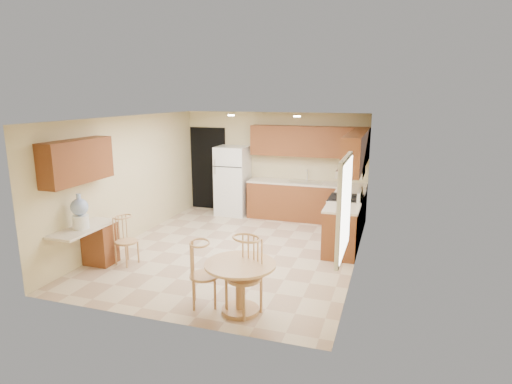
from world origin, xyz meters
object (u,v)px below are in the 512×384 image
(stove, at_px, (345,219))
(chair_desk, at_px, (123,237))
(water_crock, at_px, (80,213))
(chair_table_a, at_px, (201,270))
(refrigerator, at_px, (233,181))
(dining_table, at_px, (240,280))
(chair_table_b, at_px, (241,271))

(stove, bearing_deg, chair_desk, -144.69)
(water_crock, bearing_deg, chair_table_a, -12.05)
(refrigerator, distance_m, stove, 3.15)
(stove, xyz_separation_m, dining_table, (-0.99, -3.38, -0.01))
(stove, distance_m, dining_table, 3.52)
(refrigerator, distance_m, chair_table_b, 5.09)
(stove, height_order, dining_table, stove)
(chair_table_a, relative_size, chair_desk, 1.09)
(refrigerator, bearing_deg, dining_table, -67.77)
(refrigerator, height_order, chair_desk, refrigerator)
(chair_desk, xyz_separation_m, water_crock, (-0.45, -0.46, 0.51))
(chair_table_a, xyz_separation_m, water_crock, (-2.38, 0.51, 0.47))
(stove, xyz_separation_m, water_crock, (-3.92, -2.93, 0.56))
(refrigerator, relative_size, stove, 1.55)
(dining_table, relative_size, chair_table_b, 0.91)
(chair_table_a, height_order, chair_desk, chair_table_a)
(refrigerator, relative_size, chair_table_a, 1.83)
(refrigerator, relative_size, chair_desk, 1.99)
(chair_table_b, xyz_separation_m, water_crock, (-2.98, 0.56, 0.39))
(refrigerator, relative_size, water_crock, 2.92)
(stove, height_order, chair_table_a, stove)
(dining_table, bearing_deg, stove, 73.60)
(chair_table_a, height_order, chair_table_b, chair_table_b)
(refrigerator, height_order, stove, refrigerator)
(refrigerator, bearing_deg, chair_table_a, -74.04)
(chair_table_a, height_order, water_crock, water_crock)
(chair_table_b, distance_m, chair_desk, 2.73)
(chair_desk, bearing_deg, refrigerator, -175.84)
(chair_table_b, relative_size, chair_desk, 1.24)
(chair_table_b, bearing_deg, stove, -80.21)
(dining_table, relative_size, chair_table_a, 1.04)
(refrigerator, bearing_deg, water_crock, -104.21)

